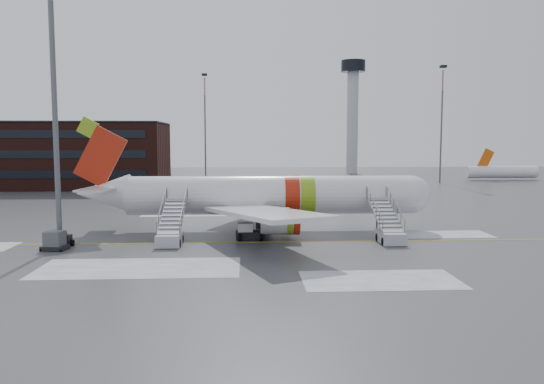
{
  "coord_description": "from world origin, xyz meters",
  "views": [
    {
      "loc": [
        1.48,
        -46.66,
        8.86
      ],
      "look_at": [
        3.93,
        3.28,
        4.0
      ],
      "focal_mm": 35.0,
      "sensor_mm": 36.0,
      "label": 1
    }
  ],
  "objects": [
    {
      "name": "distant_aircraft",
      "position": [
        62.5,
        64.0,
        0.0
      ],
      "size": [
        35.0,
        18.0,
        8.0
      ],
      "primitive_type": null,
      "color": "#D8590C",
      "rests_on": "ground"
    },
    {
      "name": "light_mast_far_ne",
      "position": [
        42.0,
        62.0,
        13.84
      ],
      "size": [
        1.2,
        1.2,
        24.25
      ],
      "color": "#595B60",
      "rests_on": "ground"
    },
    {
      "name": "pushback_tug",
      "position": [
        1.69,
        0.38,
        0.67
      ],
      "size": [
        2.68,
        2.02,
        1.52
      ],
      "color": "black",
      "rests_on": "ground"
    },
    {
      "name": "ground",
      "position": [
        0.0,
        0.0,
        0.0
      ],
      "size": [
        260.0,
        260.0,
        0.0
      ],
      "primitive_type": "plane",
      "color": "#494C4F",
      "rests_on": "ground"
    },
    {
      "name": "uld_container",
      "position": [
        -14.08,
        -3.46,
        0.73
      ],
      "size": [
        2.1,
        1.67,
        1.55
      ],
      "color": "black",
      "rests_on": "ground"
    },
    {
      "name": "airstair_aft",
      "position": [
        -5.02,
        -1.26,
        1.06
      ],
      "size": [
        2.05,
        7.7,
        3.48
      ],
      "color": "#B0B2B8",
      "rests_on": "ground"
    },
    {
      "name": "airstair_fwd",
      "position": [
        13.98,
        -1.26,
        1.06
      ],
      "size": [
        2.05,
        7.7,
        3.48
      ],
      "color": "#B0B3B8",
      "rests_on": "ground"
    },
    {
      "name": "baggage_tractor",
      "position": [
        -14.23,
        -1.74,
        0.5
      ],
      "size": [
        2.26,
        1.06,
        1.17
      ],
      "color": "black",
      "rests_on": "ground"
    },
    {
      "name": "light_mast_near",
      "position": [
        -14.17,
        -2.0,
        13.11
      ],
      "size": [
        1.2,
        1.2,
        25.34
      ],
      "color": "#595B60",
      "rests_on": "ground"
    },
    {
      "name": "light_mast_far_n",
      "position": [
        -8.0,
        78.0,
        13.84
      ],
      "size": [
        1.2,
        1.2,
        24.25
      ],
      "color": "#595B60",
      "rests_on": "ground"
    },
    {
      "name": "airliner",
      "position": [
        2.98,
        5.28,
        3.42
      ],
      "size": [
        35.03,
        32.97,
        11.18
      ],
      "color": "white",
      "rests_on": "ground"
    },
    {
      "name": "control_tower",
      "position": [
        30.0,
        95.0,
        18.75
      ],
      "size": [
        6.4,
        6.4,
        30.0
      ],
      "color": "#B2B5BA",
      "rests_on": "ground"
    }
  ]
}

